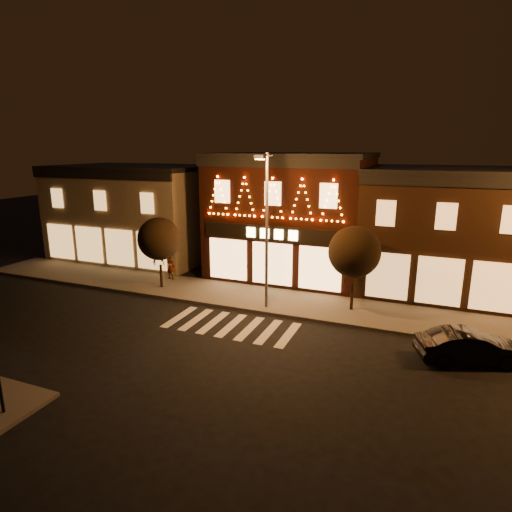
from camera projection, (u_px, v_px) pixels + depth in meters
The scene contains 10 objects.
ground at pixel (190, 361), 17.83m from camera, with size 120.00×120.00×0.00m, color black.
sidewalk_far at pixel (293, 303), 24.26m from camera, with size 44.00×4.00×0.15m, color #47423D.
building_left at pixel (137, 212), 34.23m from camera, with size 12.20×8.28×7.30m.
building_pulp at pixel (293, 215), 29.35m from camera, with size 10.20×8.34×8.30m.
building_right_a at pixel (442, 230), 26.00m from camera, with size 9.20×8.28×7.50m.
streetlamp_mid at pixel (266, 220), 22.15m from camera, with size 0.61×1.89×8.23m.
tree_left at pixel (159, 239), 26.14m from camera, with size 2.62×2.62×4.38m.
tree_right at pixel (354, 252), 22.37m from camera, with size 2.73×2.73×4.56m.
dark_sedan at pixel (470, 347), 17.59m from camera, with size 1.46×4.19×1.38m, color black.
pedestrian at pixel (171, 267), 28.30m from camera, with size 0.62×0.41×1.71m, color gray.
Camera 1 is at (8.64, -13.98, 8.64)m, focal length 30.05 mm.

